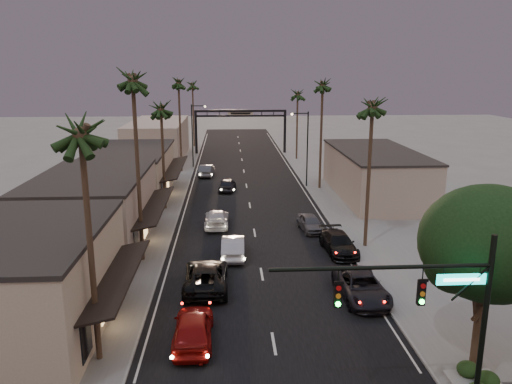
{
  "coord_description": "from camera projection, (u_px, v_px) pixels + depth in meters",
  "views": [
    {
      "loc": [
        -2.25,
        -13.0,
        13.75
      ],
      "look_at": [
        0.39,
        32.63,
        2.5
      ],
      "focal_mm": 35.0,
      "sensor_mm": 36.0,
      "label": 1
    }
  ],
  "objects": [
    {
      "name": "palm_lc",
      "position": [
        161.0,
        105.0,
        47.93
      ],
      "size": [
        3.2,
        3.2,
        12.2
      ],
      "color": "#38281C",
      "rests_on": "ground"
    },
    {
      "name": "palm_far",
      "position": [
        192.0,
        83.0,
        88.42
      ],
      "size": [
        3.2,
        3.2,
        13.2
      ],
      "color": "#38281C",
      "rests_on": "ground"
    },
    {
      "name": "oncoming_grey_far",
      "position": [
        207.0,
        170.0,
        65.86
      ],
      "size": [
        2.1,
        4.86,
        1.56
      ],
      "primitive_type": "imported",
      "rotation": [
        0.0,
        0.0,
        3.04
      ],
      "color": "#48484D",
      "rests_on": "ground"
    },
    {
      "name": "corner_tree",
      "position": [
        491.0,
        248.0,
        22.34
      ],
      "size": [
        6.2,
        6.2,
        8.8
      ],
      "color": "#38281C",
      "rests_on": "ground"
    },
    {
      "name": "building_right",
      "position": [
        375.0,
        174.0,
        54.98
      ],
      "size": [
        8.0,
        18.0,
        5.0
      ],
      "primitive_type": "cube",
      "color": "#A39282",
      "rests_on": "ground"
    },
    {
      "name": "palm_ra",
      "position": [
        373.0,
        101.0,
        37.03
      ],
      "size": [
        3.2,
        3.2,
        13.2
      ],
      "color": "#38281C",
      "rests_on": "ground"
    },
    {
      "name": "oncoming_white",
      "position": [
        217.0,
        218.0,
        44.78
      ],
      "size": [
        2.15,
        5.17,
        1.49
      ],
      "primitive_type": "imported",
      "rotation": [
        0.0,
        0.0,
        3.13
      ],
      "color": "silver",
      "rests_on": "ground"
    },
    {
      "name": "streetlight_left",
      "position": [
        194.0,
        131.0,
        70.57
      ],
      "size": [
        2.13,
        0.3,
        9.0
      ],
      "color": "black",
      "rests_on": "ground"
    },
    {
      "name": "arch",
      "position": [
        241.0,
        121.0,
        82.55
      ],
      "size": [
        15.2,
        0.4,
        7.27
      ],
      "color": "black",
      "rests_on": "ground"
    },
    {
      "name": "palm_rc",
      "position": [
        298.0,
        92.0,
        76.04
      ],
      "size": [
        3.2,
        3.2,
        12.2
      ],
      "color": "#38281C",
      "rests_on": "ground"
    },
    {
      "name": "oncoming_pickup",
      "position": [
        206.0,
        276.0,
        32.05
      ],
      "size": [
        2.78,
        5.99,
        1.66
      ],
      "primitive_type": "imported",
      "rotation": [
        0.0,
        0.0,
        3.15
      ],
      "color": "black",
      "rests_on": "ground"
    },
    {
      "name": "traffic_signal",
      "position": [
        438.0,
        303.0,
        19.0
      ],
      "size": [
        8.51,
        0.22,
        7.8
      ],
      "color": "black",
      "rests_on": "ground"
    },
    {
      "name": "palm_ld",
      "position": [
        178.0,
        80.0,
        65.88
      ],
      "size": [
        3.2,
        3.2,
        14.2
      ],
      "color": "#38281C",
      "rests_on": "ground"
    },
    {
      "name": "storefront_far",
      "position": [
        131.0,
        174.0,
        55.4
      ],
      "size": [
        8.0,
        16.0,
        5.0
      ],
      "primitive_type": "cube",
      "color": "tan",
      "rests_on": "ground"
    },
    {
      "name": "curbside_near",
      "position": [
        361.0,
        286.0,
        30.64
      ],
      "size": [
        2.8,
        5.7,
        1.56
      ],
      "primitive_type": "imported",
      "rotation": [
        0.0,
        0.0,
        0.04
      ],
      "color": "black",
      "rests_on": "ground"
    },
    {
      "name": "streetlight_right",
      "position": [
        305.0,
        143.0,
        58.75
      ],
      "size": [
        2.13,
        0.3,
        9.0
      ],
      "color": "black",
      "rests_on": "ground"
    },
    {
      "name": "sidewalk_left",
      "position": [
        173.0,
        176.0,
        65.87
      ],
      "size": [
        5.0,
        92.0,
        0.12
      ],
      "primitive_type": "cube",
      "color": "slate",
      "rests_on": "ground"
    },
    {
      "name": "ground",
      "position": [
        249.0,
        198.0,
        54.79
      ],
      "size": [
        200.0,
        200.0,
        0.0
      ],
      "primitive_type": "plane",
      "color": "slate",
      "rests_on": "ground"
    },
    {
      "name": "storefront_dist",
      "position": [
        158.0,
        141.0,
        77.58
      ],
      "size": [
        8.0,
        20.0,
        6.0
      ],
      "primitive_type": "cube",
      "color": "#A39282",
      "rests_on": "ground"
    },
    {
      "name": "palm_rb",
      "position": [
        323.0,
        82.0,
        56.18
      ],
      "size": [
        3.2,
        3.2,
        14.2
      ],
      "color": "#38281C",
      "rests_on": "ground"
    },
    {
      "name": "oncoming_dgrey",
      "position": [
        227.0,
        185.0,
        57.89
      ],
      "size": [
        2.31,
        4.5,
        1.47
      ],
      "primitive_type": "imported",
      "rotation": [
        0.0,
        0.0,
        3.0
      ],
      "color": "black",
      "rests_on": "ground"
    },
    {
      "name": "oncoming_silver",
      "position": [
        233.0,
        247.0,
        37.5
      ],
      "size": [
        1.79,
        4.85,
        1.59
      ],
      "primitive_type": "imported",
      "rotation": [
        0.0,
        0.0,
        3.12
      ],
      "color": "#A8A7AC",
      "rests_on": "ground"
    },
    {
      "name": "sidewalk_right",
      "position": [
        315.0,
        174.0,
        66.94
      ],
      "size": [
        5.0,
        92.0,
        0.12
      ],
      "primitive_type": "cube",
      "color": "slate",
      "rests_on": "ground"
    },
    {
      "name": "storefront_near",
      "position": [
        25.0,
        284.0,
        26.26
      ],
      "size": [
        8.0,
        12.0,
        5.5
      ],
      "primitive_type": "cube",
      "color": "tan",
      "rests_on": "ground"
    },
    {
      "name": "palm_lb",
      "position": [
        132.0,
        75.0,
        33.66
      ],
      "size": [
        3.2,
        3.2,
        15.2
      ],
      "color": "#38281C",
      "rests_on": "ground"
    },
    {
      "name": "curbside_black",
      "position": [
        339.0,
        243.0,
        38.31
      ],
      "size": [
        2.5,
        5.37,
        1.52
      ],
      "primitive_type": "imported",
      "rotation": [
        0.0,
        0.0,
        0.07
      ],
      "color": "black",
      "rests_on": "ground"
    },
    {
      "name": "road",
      "position": [
        247.0,
        188.0,
        59.63
      ],
      "size": [
        14.0,
        120.0,
        0.02
      ],
      "primitive_type": "cube",
      "color": "black",
      "rests_on": "ground"
    },
    {
      "name": "storefront_mid",
      "position": [
        94.0,
        211.0,
        39.83
      ],
      "size": [
        8.0,
        14.0,
        5.5
      ],
      "primitive_type": "cube",
      "color": "#A39282",
      "rests_on": "ground"
    },
    {
      "name": "oncoming_red",
      "position": [
        193.0,
        328.0,
        25.61
      ],
      "size": [
        2.02,
        5.01,
        1.7
      ],
      "primitive_type": "imported",
      "rotation": [
        0.0,
        0.0,
        3.14
      ],
      "color": "maroon",
      "rests_on": "ground"
    },
    {
      "name": "curbside_grey",
      "position": [
        310.0,
        223.0,
        43.58
      ],
      "size": [
        2.17,
        4.32,
        1.41
      ],
      "primitive_type": "imported",
      "rotation": [
        0.0,
        0.0,
        0.12
      ],
      "color": "#4C4D52",
      "rests_on": "ground"
    },
    {
      "name": "palm_la",
      "position": [
        80.0,
        124.0,
        21.52
      ],
      "size": [
        3.2,
        3.2,
        13.2
      ],
      "color": "#38281C",
      "rests_on": "ground"
    }
  ]
}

